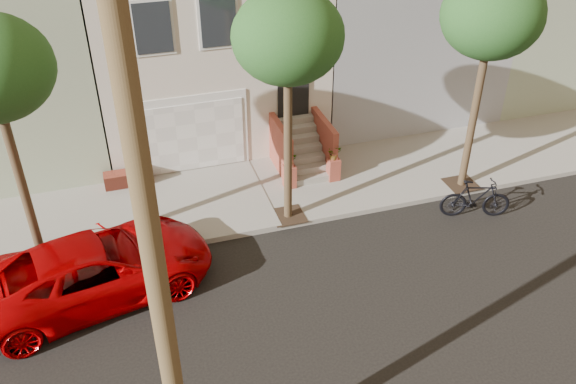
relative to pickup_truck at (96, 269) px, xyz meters
name	(u,v)px	position (x,y,z in m)	size (l,w,h in m)	color
ground	(297,324)	(4.19, -2.40, -0.76)	(90.00, 90.00, 0.00)	black
sidewalk	(241,196)	(4.19, 2.95, -0.69)	(40.00, 3.70, 0.15)	gray
house_row	(196,18)	(4.19, 8.79, 2.88)	(33.10, 11.70, 7.00)	#C0B4A4
tree_mid	(288,38)	(5.19, 1.50, 4.50)	(2.70, 2.57, 6.30)	#2D2116
tree_right	(492,17)	(10.69, 1.50, 4.50)	(2.70, 2.57, 6.30)	#2D2116
pickup_truck	(96,269)	(0.00, 0.00, 0.00)	(2.52, 5.47, 1.52)	#A60003
motorcycle	(476,199)	(10.25, 0.12, -0.17)	(0.55, 1.96, 1.18)	black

